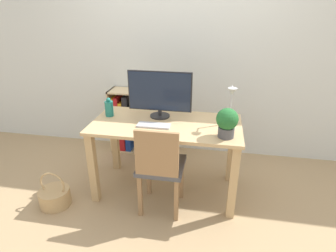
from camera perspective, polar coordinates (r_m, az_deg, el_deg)
ground_plane at (r=2.99m, az=-0.35°, el=-12.58°), size 10.00×10.00×0.00m
wall_back at (r=3.37m, az=2.69°, el=15.70°), size 8.00×0.05×2.60m
desk at (r=2.68m, az=-0.39°, el=-2.05°), size 1.39×0.70×0.74m
monitor at (r=2.69m, az=-1.70°, el=6.76°), size 0.62×0.19×0.45m
keyboard at (r=2.55m, az=-2.91°, el=0.13°), size 0.30×0.12×0.02m
vase at (r=2.82m, az=-11.88°, el=3.60°), size 0.08×0.08×0.19m
desk_lamp at (r=2.54m, az=12.70°, el=4.65°), size 0.10×0.19×0.37m
potted_plant at (r=2.35m, az=11.90°, el=0.85°), size 0.18×0.18×0.25m
chair at (r=2.46m, az=-1.63°, el=-8.10°), size 0.40×0.40×0.86m
bookshelf at (r=3.58m, az=-7.52°, el=0.99°), size 0.75×0.28×0.80m
basket at (r=2.95m, az=-22.02°, el=-13.11°), size 0.29×0.29×0.36m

